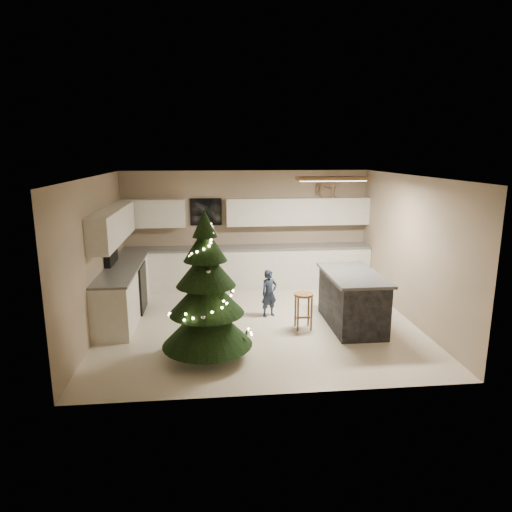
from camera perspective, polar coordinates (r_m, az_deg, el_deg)
The scene contains 8 objects.
ground_plane at distance 8.29m, azimuth 0.25°, elevation -8.31°, with size 5.50×5.50×0.00m, color beige.
room_shell at distance 7.84m, azimuth 0.43°, elevation 3.72°, with size 5.52×5.02×2.61m.
cabinetry at distance 9.60m, azimuth -6.22°, elevation -0.68°, with size 5.50×3.20×2.00m.
island at distance 8.19m, azimuth 11.91°, elevation -5.31°, with size 0.90×1.70×0.95m.
bar_stool at distance 7.92m, azimuth 5.96°, elevation -5.76°, with size 0.33×0.33×0.63m.
christmas_tree at distance 6.71m, azimuth -6.21°, elevation -5.31°, with size 1.39×1.34×2.22m.
toddler at distance 8.47m, azimuth 1.65°, elevation -4.68°, with size 0.32×0.21×0.88m, color #181F32.
rocking_horse at distance 10.38m, azimuth 8.94°, elevation 8.65°, with size 0.62×0.44×0.50m.
Camera 1 is at (-0.84, -7.69, 3.00)m, focal length 32.00 mm.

